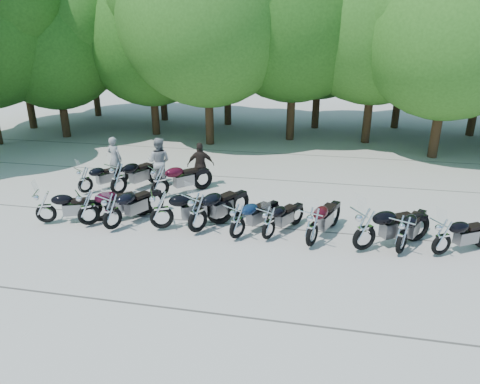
% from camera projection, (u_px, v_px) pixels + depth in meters
% --- Properties ---
extents(ground, '(90.00, 90.00, 0.00)m').
position_uv_depth(ground, '(230.00, 247.00, 11.98)').
color(ground, gray).
rests_on(ground, ground).
extents(tree_0, '(7.50, 7.50, 9.21)m').
position_uv_depth(tree_0, '(18.00, 35.00, 24.77)').
color(tree_0, '#3A2614').
rests_on(tree_0, ground).
extents(tree_1, '(6.97, 6.97, 8.55)m').
position_uv_depth(tree_1, '(54.00, 43.00, 22.69)').
color(tree_1, '#3A2614').
rests_on(tree_1, ground).
extents(tree_2, '(7.31, 7.31, 8.97)m').
position_uv_depth(tree_2, '(150.00, 38.00, 23.20)').
color(tree_2, '#3A2614').
rests_on(tree_2, ground).
extents(tree_3, '(8.70, 8.70, 10.67)m').
position_uv_depth(tree_3, '(207.00, 17.00, 20.71)').
color(tree_3, '#3A2614').
rests_on(tree_3, ground).
extents(tree_4, '(9.13, 9.13, 11.20)m').
position_uv_depth(tree_4, '(295.00, 11.00, 21.55)').
color(tree_4, '#3A2614').
rests_on(tree_4, ground).
extents(tree_5, '(9.04, 9.04, 11.10)m').
position_uv_depth(tree_5, '(379.00, 11.00, 20.93)').
color(tree_5, '#3A2614').
rests_on(tree_5, ground).
extents(tree_6, '(8.00, 8.00, 9.82)m').
position_uv_depth(tree_6, '(453.00, 28.00, 18.47)').
color(tree_6, '#3A2614').
rests_on(tree_6, ground).
extents(tree_9, '(7.59, 7.59, 9.32)m').
position_uv_depth(tree_9, '(89.00, 33.00, 28.63)').
color(tree_9, '#3A2614').
rests_on(tree_9, ground).
extents(tree_10, '(7.78, 7.78, 9.55)m').
position_uv_depth(tree_10, '(159.00, 31.00, 27.06)').
color(tree_10, '#3A2614').
rests_on(tree_10, ground).
extents(tree_11, '(7.56, 7.56, 9.28)m').
position_uv_depth(tree_11, '(227.00, 34.00, 25.80)').
color(tree_11, '#3A2614').
rests_on(tree_11, ground).
extents(tree_12, '(7.88, 7.88, 9.67)m').
position_uv_depth(tree_12, '(321.00, 30.00, 24.74)').
color(tree_12, '#3A2614').
rests_on(tree_12, ground).
extents(tree_13, '(8.31, 8.31, 10.20)m').
position_uv_depth(tree_13, '(407.00, 24.00, 24.66)').
color(tree_13, '#3A2614').
rests_on(tree_13, ground).
extents(motorcycle_0, '(2.26, 1.38, 1.23)m').
position_uv_depth(motorcycle_0, '(45.00, 206.00, 13.18)').
color(motorcycle_0, black).
rests_on(motorcycle_0, ground).
extents(motorcycle_1, '(2.21, 2.11, 1.33)m').
position_uv_depth(motorcycle_1, '(88.00, 207.00, 13.00)').
color(motorcycle_1, '#320617').
rests_on(motorcycle_1, ground).
extents(motorcycle_2, '(1.65, 2.43, 1.33)m').
position_uv_depth(motorcycle_2, '(112.00, 211.00, 12.73)').
color(motorcycle_2, black).
rests_on(motorcycle_2, ground).
extents(motorcycle_3, '(2.56, 1.79, 1.41)m').
position_uv_depth(motorcycle_3, '(161.00, 209.00, 12.74)').
color(motorcycle_3, black).
rests_on(motorcycle_3, ground).
extents(motorcycle_4, '(1.97, 2.56, 1.43)m').
position_uv_depth(motorcycle_4, '(197.00, 212.00, 12.52)').
color(motorcycle_4, black).
rests_on(motorcycle_4, ground).
extents(motorcycle_5, '(1.70, 2.19, 1.23)m').
position_uv_depth(motorcycle_5, '(237.00, 221.00, 12.19)').
color(motorcycle_5, '#0D1E3A').
rests_on(motorcycle_5, ground).
extents(motorcycle_6, '(1.52, 2.08, 1.15)m').
position_uv_depth(motorcycle_6, '(269.00, 222.00, 12.16)').
color(motorcycle_6, black).
rests_on(motorcycle_6, ground).
extents(motorcycle_7, '(1.50, 2.44, 1.32)m').
position_uv_depth(motorcycle_7, '(312.00, 226.00, 11.73)').
color(motorcycle_7, '#36070E').
rests_on(motorcycle_7, ground).
extents(motorcycle_8, '(2.54, 2.01, 1.43)m').
position_uv_depth(motorcycle_8, '(365.00, 228.00, 11.47)').
color(motorcycle_8, black).
rests_on(motorcycle_8, ground).
extents(motorcycle_9, '(1.60, 2.30, 1.26)m').
position_uv_depth(motorcycle_9, '(403.00, 234.00, 11.35)').
color(motorcycle_9, black).
rests_on(motorcycle_9, ground).
extents(motorcycle_10, '(2.16, 1.64, 1.20)m').
position_uv_depth(motorcycle_10, '(443.00, 236.00, 11.28)').
color(motorcycle_10, black).
rests_on(motorcycle_10, ground).
extents(motorcycle_11, '(1.64, 2.06, 1.16)m').
position_uv_depth(motorcycle_11, '(85.00, 179.00, 15.67)').
color(motorcycle_11, black).
rests_on(motorcycle_11, ground).
extents(motorcycle_12, '(1.75, 2.56, 1.40)m').
position_uv_depth(motorcycle_12, '(118.00, 178.00, 15.46)').
color(motorcycle_12, black).
rests_on(motorcycle_12, ground).
extents(motorcycle_13, '(2.23, 2.26, 1.38)m').
position_uv_depth(motorcycle_13, '(160.00, 181.00, 15.19)').
color(motorcycle_13, '#3B0816').
rests_on(motorcycle_13, ground).
extents(rider_0, '(0.73, 0.57, 1.77)m').
position_uv_depth(rider_0, '(115.00, 158.00, 17.16)').
color(rider_0, gray).
rests_on(rider_0, ground).
extents(rider_1, '(0.92, 0.72, 1.89)m').
position_uv_depth(rider_1, '(159.00, 162.00, 16.53)').
color(rider_1, '#959598').
rests_on(rider_1, ground).
extents(rider_2, '(1.11, 0.69, 1.76)m').
position_uv_depth(rider_2, '(201.00, 165.00, 16.32)').
color(rider_2, black).
rests_on(rider_2, ground).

